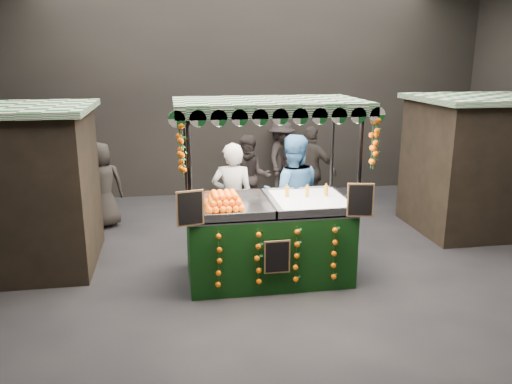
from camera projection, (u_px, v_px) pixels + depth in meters
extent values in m
plane|color=black|center=(285.00, 272.00, 8.20)|extent=(12.00, 12.00, 0.00)
cube|color=black|center=(240.00, 91.00, 12.31)|extent=(12.00, 0.10, 5.00)
cube|color=black|center=(495.00, 217.00, 2.79)|extent=(12.00, 0.10, 5.00)
cube|color=black|center=(0.00, 192.00, 8.12)|extent=(2.80, 2.00, 2.50)
cube|color=black|center=(490.00, 166.00, 10.01)|extent=(2.80, 2.00, 2.50)
cube|color=#12531D|center=(498.00, 98.00, 9.68)|extent=(3.00, 2.20, 0.10)
cube|color=black|center=(268.00, 243.00, 7.91)|extent=(2.42, 1.32, 1.10)
cube|color=#A8AAAF|center=(268.00, 207.00, 7.76)|extent=(2.42, 1.32, 0.04)
cylinder|color=black|center=(191.00, 211.00, 6.92)|extent=(0.06, 0.06, 2.64)
cylinder|color=black|center=(358.00, 203.00, 7.30)|extent=(0.06, 0.06, 2.64)
cylinder|color=black|center=(187.00, 188.00, 8.11)|extent=(0.06, 0.06, 2.64)
cylinder|color=black|center=(331.00, 182.00, 8.49)|extent=(0.06, 0.06, 2.64)
cube|color=#12531D|center=(269.00, 103.00, 7.35)|extent=(2.70, 1.60, 0.09)
cube|color=white|center=(310.00, 201.00, 7.85)|extent=(1.08, 1.19, 0.09)
cube|color=black|center=(190.00, 208.00, 6.84)|extent=(0.37, 0.10, 0.48)
cube|color=black|center=(360.00, 200.00, 7.22)|extent=(0.37, 0.10, 0.48)
cube|color=black|center=(277.00, 257.00, 7.22)|extent=(0.37, 0.03, 0.48)
imported|color=gray|center=(233.00, 200.00, 8.69)|extent=(0.79, 0.59, 1.95)
imported|color=#285382|center=(292.00, 195.00, 8.76)|extent=(1.10, 0.91, 2.08)
imported|color=black|center=(76.00, 188.00, 10.21)|extent=(0.61, 0.45, 1.56)
imported|color=black|center=(250.00, 178.00, 10.58)|extent=(0.92, 0.75, 1.78)
imported|color=#2C2824|center=(311.00, 171.00, 10.92)|extent=(1.18, 1.03, 1.91)
imported|color=black|center=(281.00, 158.00, 12.49)|extent=(1.14, 1.36, 1.83)
imported|color=black|center=(102.00, 185.00, 10.15)|extent=(0.96, 0.77, 1.71)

